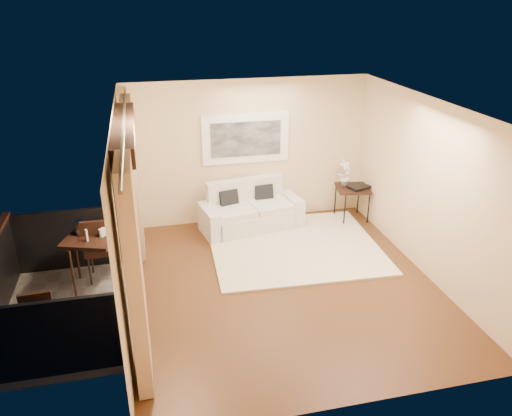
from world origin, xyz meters
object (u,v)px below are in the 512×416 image
object	(u,v)px
side_table	(353,190)
balcony_chair_far	(100,245)
orchid	(345,173)
ice_bucket	(81,227)
balcony_chair_near	(38,323)
bistro_table	(92,241)
sofa	(250,212)

from	to	relation	value
side_table	balcony_chair_far	size ratio (longest dim) A/B	0.67
orchid	ice_bucket	size ratio (longest dim) A/B	2.63
side_table	orchid	size ratio (longest dim) A/B	1.35
side_table	orchid	distance (m)	0.37
balcony_chair_near	bistro_table	bearing A→B (deg)	65.52
balcony_chair_far	balcony_chair_near	distance (m)	1.76
sofa	side_table	world-z (taller)	sofa
balcony_chair_near	sofa	bearing A→B (deg)	38.36
side_table	balcony_chair_near	xyz separation A→B (m)	(-5.23, -2.91, -0.11)
balcony_chair_far	ice_bucket	world-z (taller)	balcony_chair_far
bistro_table	balcony_chair_far	bearing A→B (deg)	59.83
bistro_table	balcony_chair_near	bearing A→B (deg)	-109.97
side_table	bistro_table	size ratio (longest dim) A/B	0.79
side_table	balcony_chair_near	bearing A→B (deg)	-150.89
sofa	ice_bucket	size ratio (longest dim) A/B	9.81
side_table	balcony_chair_near	distance (m)	5.99
ice_bucket	orchid	bearing A→B (deg)	16.61
side_table	balcony_chair_near	world-z (taller)	balcony_chair_near
sofa	balcony_chair_near	world-z (taller)	sofa
sofa	ice_bucket	xyz separation A→B (m)	(-2.83, -1.36, 0.63)
sofa	balcony_chair_near	bearing A→B (deg)	-147.36
sofa	bistro_table	size ratio (longest dim) A/B	2.16
balcony_chair_far	balcony_chair_near	size ratio (longest dim) A/B	1.23
orchid	bistro_table	xyz separation A→B (m)	(-4.55, -1.53, -0.16)
sofa	ice_bucket	bearing A→B (deg)	-164.48
balcony_chair_near	ice_bucket	size ratio (longest dim) A/B	4.31
balcony_chair_far	bistro_table	bearing A→B (deg)	60.12
balcony_chair_near	side_table	bearing A→B (deg)	24.60
balcony_chair_far	ice_bucket	bearing A→B (deg)	2.66
balcony_chair_far	side_table	bearing A→B (deg)	-164.31
sofa	balcony_chair_far	distance (m)	2.95
orchid	balcony_chair_near	world-z (taller)	orchid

